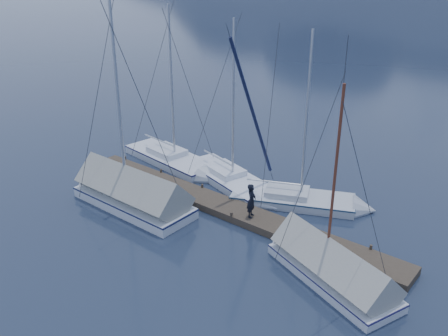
{
  "coord_description": "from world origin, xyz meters",
  "views": [
    {
      "loc": [
        12.6,
        -13.49,
        10.83
      ],
      "look_at": [
        0.0,
        2.0,
        2.2
      ],
      "focal_mm": 38.0,
      "sensor_mm": 36.0,
      "label": 1
    }
  ],
  "objects_px": {
    "sailboat_open_mid": "(238,185)",
    "sailboat_covered_far": "(125,194)",
    "sailboat_open_left": "(181,164)",
    "sailboat_open_right": "(311,202)",
    "person": "(251,201)",
    "sailboat_covered_near": "(323,265)"
  },
  "relations": [
    {
      "from": "sailboat_open_mid",
      "to": "sailboat_covered_far",
      "type": "relative_size",
      "value": 0.89
    },
    {
      "from": "sailboat_open_left",
      "to": "sailboat_covered_far",
      "type": "relative_size",
      "value": 0.93
    },
    {
      "from": "sailboat_open_right",
      "to": "person",
      "type": "xyz_separation_m",
      "value": [
        -1.25,
        -3.21,
        0.97
      ]
    },
    {
      "from": "person",
      "to": "sailboat_covered_far",
      "type": "bearing_deg",
      "value": 90.59
    },
    {
      "from": "sailboat_open_right",
      "to": "sailboat_covered_far",
      "type": "bearing_deg",
      "value": -142.25
    },
    {
      "from": "sailboat_open_left",
      "to": "person",
      "type": "height_order",
      "value": "sailboat_open_left"
    },
    {
      "from": "sailboat_open_left",
      "to": "sailboat_covered_near",
      "type": "relative_size",
      "value": 1.2
    },
    {
      "from": "sailboat_open_left",
      "to": "sailboat_covered_far",
      "type": "distance_m",
      "value": 5.14
    },
    {
      "from": "sailboat_covered_far",
      "to": "sailboat_covered_near",
      "type": "bearing_deg",
      "value": 5.3
    },
    {
      "from": "sailboat_covered_near",
      "to": "sailboat_covered_far",
      "type": "distance_m",
      "value": 10.34
    },
    {
      "from": "sailboat_open_mid",
      "to": "person",
      "type": "xyz_separation_m",
      "value": [
        2.69,
        -2.55,
        0.97
      ]
    },
    {
      "from": "sailboat_open_left",
      "to": "sailboat_open_mid",
      "type": "xyz_separation_m",
      "value": [
        4.3,
        -0.13,
        -0.01
      ]
    },
    {
      "from": "sailboat_open_left",
      "to": "sailboat_covered_far",
      "type": "height_order",
      "value": "sailboat_covered_far"
    },
    {
      "from": "sailboat_open_left",
      "to": "sailboat_open_mid",
      "type": "distance_m",
      "value": 4.3
    },
    {
      "from": "sailboat_open_left",
      "to": "sailboat_covered_near",
      "type": "distance_m",
      "value": 12.07
    },
    {
      "from": "sailboat_open_mid",
      "to": "sailboat_open_right",
      "type": "xyz_separation_m",
      "value": [
        3.94,
        0.66,
        -0.0
      ]
    },
    {
      "from": "sailboat_open_right",
      "to": "person",
      "type": "height_order",
      "value": "sailboat_open_right"
    },
    {
      "from": "sailboat_open_mid",
      "to": "sailboat_open_right",
      "type": "relative_size",
      "value": 1.03
    },
    {
      "from": "sailboat_open_mid",
      "to": "sailboat_covered_near",
      "type": "distance_m",
      "value": 8.09
    },
    {
      "from": "sailboat_covered_near",
      "to": "sailboat_covered_far",
      "type": "bearing_deg",
      "value": -174.7
    },
    {
      "from": "sailboat_open_right",
      "to": "sailboat_open_left",
      "type": "bearing_deg",
      "value": -176.3
    },
    {
      "from": "sailboat_open_mid",
      "to": "sailboat_open_right",
      "type": "height_order",
      "value": "sailboat_open_mid"
    }
  ]
}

